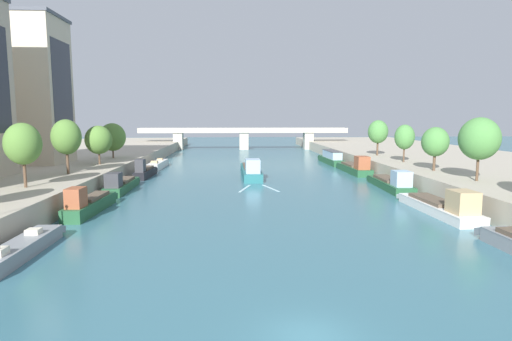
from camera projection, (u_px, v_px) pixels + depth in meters
ground_plane at (310, 338)px, 18.79m from camera, size 400.00×400.00×0.00m
quay_left at (27, 169)px, 71.05m from camera, size 36.00×170.00×2.55m
quay_right at (466, 166)px, 75.20m from camera, size 36.00×170.00×2.55m
barge_midriver at (251, 170)px, 70.57m from camera, size 3.20×17.81×3.43m
wake_behind_barge at (258, 188)px, 58.78m from camera, size 5.60×5.92×0.03m
moored_boat_left_near at (21, 248)px, 29.90m from camera, size 2.04×10.98×2.17m
moored_boat_left_far at (89, 204)px, 43.50m from camera, size 2.40×11.48×3.19m
moored_boat_left_lone at (121, 185)px, 56.61m from camera, size 2.48×12.21×2.92m
moored_boat_left_downstream at (145, 171)px, 69.57m from camera, size 2.14×10.19×3.30m
moored_boat_left_second at (158, 165)px, 82.29m from camera, size 2.35×12.36×2.43m
moored_boat_right_far at (441, 206)px, 42.83m from camera, size 3.24×13.85×3.10m
moored_boat_right_downstream at (391, 183)px, 58.12m from camera, size 3.28×13.66×3.01m
moored_boat_right_midway at (355, 168)px, 75.11m from camera, size 2.95×14.20×3.37m
moored_boat_right_lone at (331, 158)px, 90.67m from camera, size 2.77×15.21×2.85m
tree_left_nearest at (23, 144)px, 43.54m from camera, size 3.68×3.68×6.78m
tree_left_far at (66, 137)px, 54.23m from camera, size 3.74×3.74×7.09m
tree_left_midway at (99, 140)px, 65.60m from camera, size 4.14×4.14×6.07m
tree_left_past_mid at (112, 137)px, 76.07m from camera, size 4.71×4.71×6.33m
tree_right_far at (479, 139)px, 48.01m from camera, size 4.51×4.51×7.34m
tree_right_by_lamp at (435, 142)px, 57.69m from camera, size 3.65×3.65×6.03m
tree_right_distant at (405, 137)px, 69.07m from camera, size 3.23×3.23×6.18m
tree_right_nearest at (378, 132)px, 81.19m from camera, size 3.82×3.82×6.84m
building_left_corner at (11, 90)px, 66.35m from camera, size 16.41×9.68×23.25m
bridge_far at (244, 136)px, 130.88m from camera, size 64.64×4.40×6.73m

